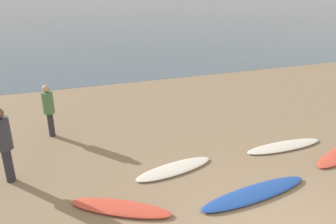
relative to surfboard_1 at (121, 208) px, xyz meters
The scene contains 8 objects.
ground_plane 8.22m from the surfboard_1, 72.11° to the left, with size 120.00×120.00×0.20m, color #8C7559.
ocean_water 58.52m from the surfboard_1, 87.53° to the left, with size 140.00×100.00×0.01m, color #475B6B.
surfboard_1 is the anchor object (origin of this frame).
surfboard_2 1.82m from the surfboard_1, 33.80° to the left, with size 2.02×0.55×0.07m, color silver.
surfboard_3 2.80m from the surfboard_1, ahead, with size 2.65×0.53×0.10m, color #1E479E.
surfboard_4 4.85m from the surfboard_1, 13.03° to the left, with size 2.31×0.52×0.07m, color silver.
person_0 4.22m from the surfboard_1, 106.18° to the left, with size 0.31×0.31×1.54m.
person_1 2.96m from the surfboard_1, 138.81° to the left, with size 0.35×0.35×1.75m.
Camera 1 is at (-3.46, -3.18, 4.21)m, focal length 35.46 mm.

